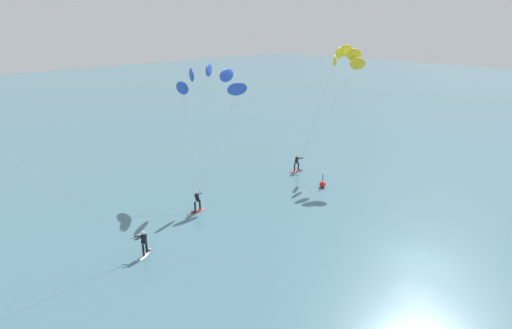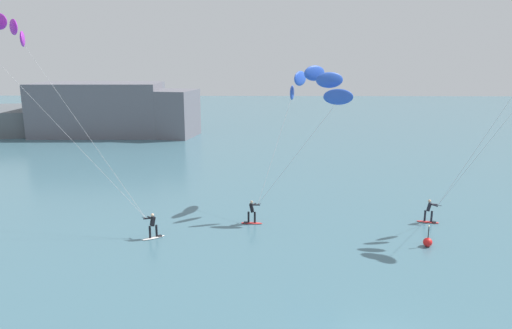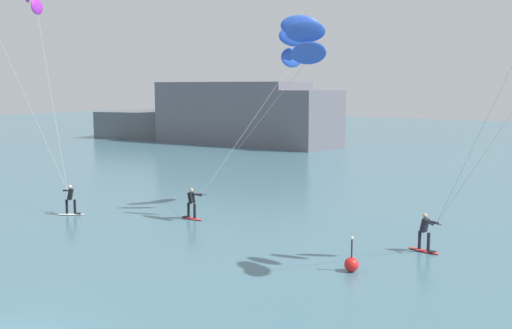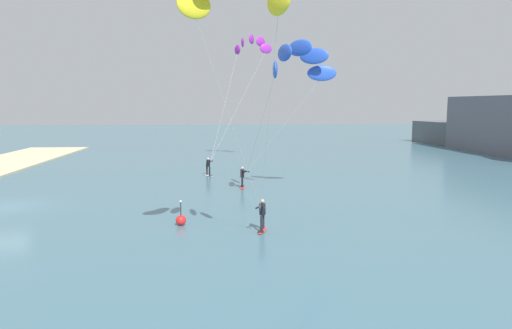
{
  "view_description": "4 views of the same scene",
  "coord_description": "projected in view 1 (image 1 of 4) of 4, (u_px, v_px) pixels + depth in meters",
  "views": [
    {
      "loc": [
        -23.01,
        -8.98,
        14.21
      ],
      "look_at": [
        -2.27,
        12.13,
        3.84
      ],
      "focal_mm": 29.21,
      "sensor_mm": 36.0,
      "label": 1
    },
    {
      "loc": [
        -4.76,
        -15.83,
        11.51
      ],
      "look_at": [
        -5.31,
        15.67,
        4.15
      ],
      "focal_mm": 33.01,
      "sensor_mm": 36.0,
      "label": 2
    },
    {
      "loc": [
        14.3,
        -9.26,
        7.05
      ],
      "look_at": [
        -1.79,
        15.7,
        3.17
      ],
      "focal_mm": 42.01,
      "sensor_mm": 36.0,
      "label": 3
    },
    {
      "loc": [
        29.78,
        13.59,
        6.51
      ],
      "look_at": [
        -1.3,
        15.99,
        2.4
      ],
      "focal_mm": 32.24,
      "sensor_mm": 36.0,
      "label": 4
    }
  ],
  "objects": [
    {
      "name": "kitesurfer_mid_water",
      "position": [
        209.0,
        83.0,
        34.75
      ],
      "size": [
        7.78,
        6.77,
        10.76
      ],
      "color": "red",
      "rests_on": "ground"
    },
    {
      "name": "marker_buoy",
      "position": [
        323.0,
        184.0,
        37.07
      ],
      "size": [
        0.56,
        0.56,
        1.38
      ],
      "color": "red",
      "rests_on": "ground"
    },
    {
      "name": "kitesurfer_nearshore",
      "position": [
        344.0,
        62.0,
        39.85
      ],
      "size": [
        7.01,
        4.35,
        11.92
      ],
      "color": "red",
      "rests_on": "ground"
    },
    {
      "name": "ground_plane",
      "position": [
        418.0,
        260.0,
        25.97
      ],
      "size": [
        240.0,
        240.0,
        0.0
      ],
      "primitive_type": "plane",
      "color": "#426B7A"
    }
  ]
}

